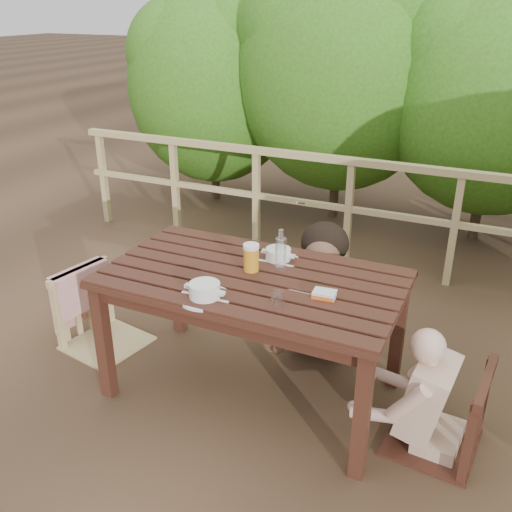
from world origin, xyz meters
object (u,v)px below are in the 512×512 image
at_px(tumbler, 277,299).
at_px(soup_far, 278,255).
at_px(chair_right, 443,370).
at_px(diner_right, 452,358).
at_px(table, 253,336).
at_px(chair_far, 325,280).
at_px(butter_tub, 324,296).
at_px(woman, 328,244).
at_px(bottle, 281,252).
at_px(soup_near, 205,291).
at_px(beer_glass, 251,259).
at_px(chair_left, 100,281).

bearing_deg(tumbler, soup_far, 112.36).
distance_m(chair_right, tumbler, 0.94).
relative_size(diner_right, soup_far, 4.45).
xyz_separation_m(table, chair_far, (0.19, 0.79, 0.05)).
distance_m(tumbler, butter_tub, 0.26).
bearing_deg(diner_right, soup_far, 80.84).
xyz_separation_m(woman, butter_tub, (0.27, -0.90, 0.10)).
bearing_deg(diner_right, butter_tub, 100.74).
xyz_separation_m(diner_right, butter_tub, (-0.67, -0.07, 0.24)).
relative_size(soup_far, tumbler, 3.14).
relative_size(soup_far, bottle, 0.95).
distance_m(chair_right, bottle, 1.08).
xyz_separation_m(woman, soup_near, (-0.31, -1.15, 0.12)).
relative_size(soup_far, beer_glass, 1.43).
bearing_deg(chair_far, tumbler, -96.15).
bearing_deg(tumbler, table, 136.42).
bearing_deg(chair_right, woman, -127.16).
relative_size(diner_right, tumbler, 13.96).
relative_size(chair_far, soup_far, 3.43).
xyz_separation_m(beer_glass, butter_tub, (0.49, -0.13, -0.06)).
bearing_deg(chair_left, chair_far, -49.79).
bearing_deg(soup_far, chair_right, -14.74).
bearing_deg(woman, soup_far, 65.91).
xyz_separation_m(table, chair_right, (1.10, -0.02, 0.10)).
bearing_deg(soup_far, beer_glass, -111.55).
bearing_deg(chair_far, chair_left, -160.12).
height_order(chair_right, soup_near, chair_right).
bearing_deg(beer_glass, diner_right, -3.33).
height_order(table, chair_far, chair_far).
relative_size(chair_right, tumbler, 11.96).
bearing_deg(soup_near, beer_glass, 77.41).
bearing_deg(chair_left, woman, -49.15).
bearing_deg(soup_near, diner_right, 14.49).
distance_m(table, chair_left, 1.16).
distance_m(woman, diner_right, 1.26).
height_order(chair_far, beer_glass, beer_glass).
bearing_deg(bottle, butter_tub, -31.02).
relative_size(chair_left, beer_glass, 5.66).
xyz_separation_m(chair_far, chair_right, (0.91, -0.81, 0.05)).
distance_m(chair_far, tumbler, 1.11).
height_order(chair_far, diner_right, diner_right).
relative_size(diner_right, bottle, 4.23).
distance_m(diner_right, butter_tub, 0.72).
distance_m(beer_glass, tumbler, 0.42).
bearing_deg(chair_far, woman, 80.05).
relative_size(woman, soup_far, 5.51).
distance_m(chair_right, soup_near, 1.31).
bearing_deg(diner_right, tumbler, 110.02).
relative_size(chair_left, woman, 0.72).
xyz_separation_m(chair_left, soup_far, (1.20, 0.24, 0.32)).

